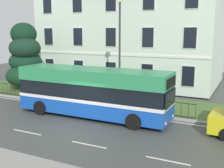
# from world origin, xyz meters

# --- Properties ---
(ground_plane) EXTENTS (60.00, 56.00, 0.18)m
(ground_plane) POSITION_xyz_m (0.00, 0.95, -0.02)
(ground_plane) COLOR #434743
(georgian_townhouse) EXTENTS (18.37, 10.91, 12.59)m
(georgian_townhouse) POSITION_xyz_m (-2.87, 15.86, 6.45)
(georgian_townhouse) COLOR silver
(georgian_townhouse) RESTS_ON ground_plane
(iron_verge_railing) EXTENTS (17.92, 0.04, 0.97)m
(iron_verge_railing) POSITION_xyz_m (-2.87, 4.40, 0.62)
(iron_verge_railing) COLOR black
(iron_verge_railing) RESTS_ON ground_plane
(evergreen_tree) EXTENTS (3.98, 3.98, 6.25)m
(evergreen_tree) POSITION_xyz_m (-10.31, 7.23, 2.79)
(evergreen_tree) COLOR #423328
(evergreen_tree) RESTS_ON ground_plane
(single_decker_bus) EXTENTS (10.33, 2.75, 3.18)m
(single_decker_bus) POSITION_xyz_m (-0.20, 2.44, 1.67)
(single_decker_bus) COLOR #164CB5
(single_decker_bus) RESTS_ON ground_plane
(street_lamp_post) EXTENTS (0.36, 0.24, 7.77)m
(street_lamp_post) POSITION_xyz_m (0.43, 5.25, 4.51)
(street_lamp_post) COLOR #333338
(street_lamp_post) RESTS_ON ground_plane
(litter_bin) EXTENTS (0.51, 0.51, 1.15)m
(litter_bin) POSITION_xyz_m (-1.81, 5.36, 0.70)
(litter_bin) COLOR black
(litter_bin) RESTS_ON ground_plane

